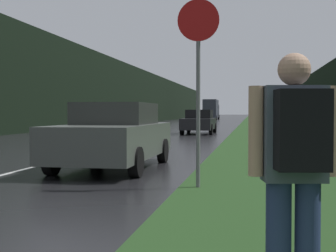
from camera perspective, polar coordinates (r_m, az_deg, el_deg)
name	(u,v)px	position (r m, az deg, el deg)	size (l,w,h in m)	color
grass_verge	(272,127)	(41.50, 12.57, -0.16)	(6.00, 240.00, 0.02)	#26471E
lane_stripe_b	(3,175)	(10.29, -19.50, -5.62)	(0.12, 3.00, 0.01)	silver
lane_stripe_c	(106,149)	(16.70, -7.54, -2.78)	(0.12, 3.00, 0.01)	silver
lane_stripe_d	(149,138)	(23.46, -2.35, -1.49)	(0.12, 3.00, 0.01)	silver
treeline_far_side	(119,94)	(53.60, -6.04, 3.94)	(2.00, 140.00, 6.89)	black
treeline_near_side	(326,97)	(52.05, 18.74, 3.33)	(2.00, 140.00, 5.78)	black
stop_sign	(198,72)	(7.96, 3.71, 6.55)	(0.71, 0.07, 3.20)	slate
hitchhiker_with_backpack	(295,164)	(3.07, 15.23, -4.54)	(0.57, 0.45, 1.67)	navy
car_passing_near	(114,135)	(10.91, -6.59, -1.15)	(1.98, 4.60, 1.51)	#4C514C
car_passing_far	(199,122)	(28.66, 3.83, 0.53)	(1.88, 4.78, 1.46)	black
delivery_truck	(211,109)	(83.01, 5.29, 2.04)	(2.45, 8.82, 3.54)	black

